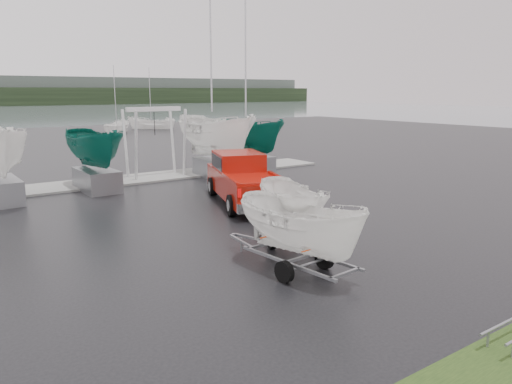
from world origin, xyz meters
The scene contains 11 objects.
ground_plane centered at (0.00, 0.00, 0.00)m, with size 120.00×120.00×0.00m, color black.
dock centered at (0.00, 13.00, 0.05)m, with size 30.00×3.00×0.12m, color gray.
pickup_truck centered at (4.29, 4.67, 1.15)m, with size 4.37×6.99×2.20m.
trailer_hitched centered at (1.95, -1.77, 2.62)m, with size 2.34×3.79×4.82m.
trailer_parked centered at (0.41, -3.93, 2.71)m, with size 1.85×3.69×4.99m.
boat_hoist centered at (3.78, 13.00, 2.67)m, with size 3.30×2.18×4.12m.
keelboat_1 centered at (-0.32, 11.20, 3.28)m, with size 2.10×3.20×6.68m.
keelboat_2 centered at (6.76, 11.00, 4.22)m, with size 2.65×3.20×10.83m.
keelboat_3 centered at (9.37, 11.30, 3.62)m, with size 2.29×3.20×10.46m.
moored_boat_2 centered at (13.27, 45.16, 0.01)m, with size 3.23×3.24×11.02m.
moored_boat_3 centered at (19.38, 48.85, 0.00)m, with size 3.57×3.57×11.31m.
Camera 1 is at (-8.32, -14.01, 5.06)m, focal length 35.00 mm.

